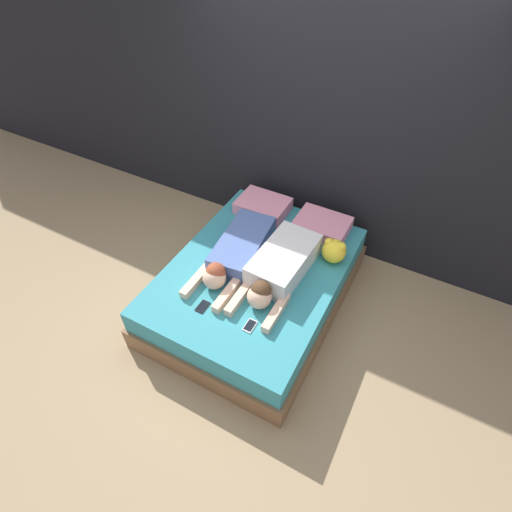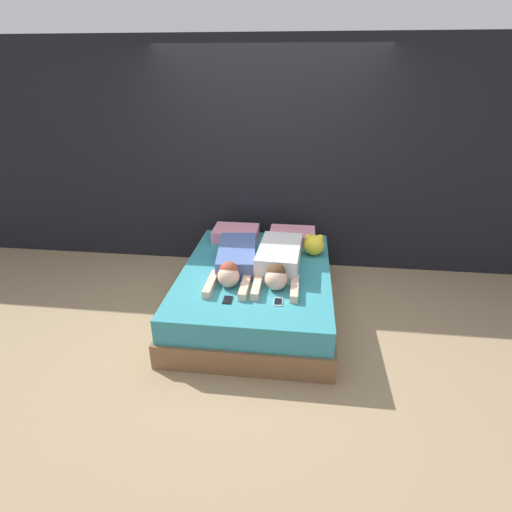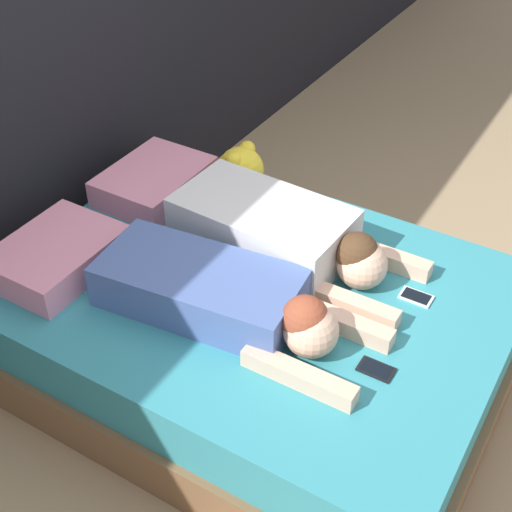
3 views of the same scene
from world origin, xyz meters
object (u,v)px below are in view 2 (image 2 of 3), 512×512
bed (256,290)px  cell_phone_right (278,302)px  person_right (279,261)px  plush_toy (314,244)px  pillow_head_left (236,233)px  cell_phone_left (228,300)px  person_left (235,260)px  pillow_head_right (292,236)px

bed → cell_phone_right: bearing=-65.8°
person_right → cell_phone_right: 0.59m
cell_phone_right → bed: bearing=114.2°
bed → person_right: size_ratio=1.90×
bed → plush_toy: (0.57, 0.43, 0.35)m
bed → person_right: bearing=1.4°
pillow_head_left → cell_phone_left: (0.15, -1.35, -0.06)m
bed → person_right: 0.41m
cell_phone_right → person_right: bearing=93.6°
pillow_head_left → person_right: 0.93m
person_left → person_right: bearing=0.3°
bed → person_left: person_left is taller
person_right → cell_phone_left: 0.73m
person_left → person_right: size_ratio=1.07×
pillow_head_left → cell_phone_right: pillow_head_left is taller
bed → plush_toy: plush_toy is taller
person_right → plush_toy: bearing=50.7°
bed → person_right: (0.22, 0.01, 0.35)m
cell_phone_left → cell_phone_right: (0.43, 0.02, 0.00)m
pillow_head_right → person_right: 0.76m
person_right → cell_phone_left: (-0.40, -0.60, -0.10)m
cell_phone_left → person_right: bearing=56.7°
person_right → cell_phone_right: bearing=-86.4°
bed → person_left: (-0.21, 0.00, 0.33)m
cell_phone_left → cell_phone_right: 0.43m
person_left → cell_phone_left: size_ratio=8.98×
pillow_head_left → pillow_head_right: same height
cell_phone_right → plush_toy: (0.31, 1.00, 0.11)m
person_left → plush_toy: size_ratio=4.95×
pillow_head_right → cell_phone_right: 1.33m
pillow_head_left → pillow_head_right: bearing=0.0°
bed → cell_phone_left: bearing=-106.2°
person_left → plush_toy: (0.77, 0.42, 0.02)m
pillow_head_right → cell_phone_left: (-0.50, -1.35, -0.06)m
pillow_head_left → cell_phone_left: size_ratio=4.03×
pillow_head_right → plush_toy: plush_toy is taller
pillow_head_left → person_right: (0.55, -0.75, 0.04)m
person_right → bed: bearing=-178.6°
cell_phone_left → plush_toy: plush_toy is taller
cell_phone_left → plush_toy: 1.27m
cell_phone_left → cell_phone_right: same height
pillow_head_right → cell_phone_right: size_ratio=4.03×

